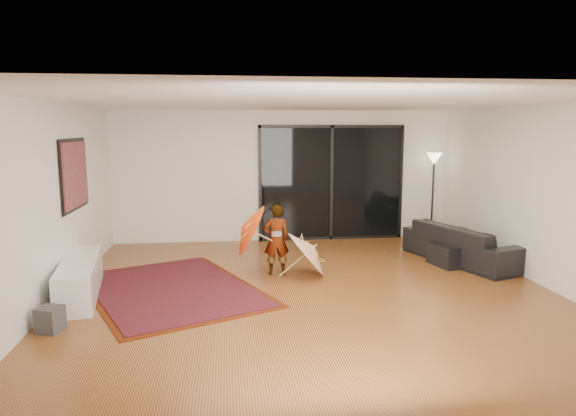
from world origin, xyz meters
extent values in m
plane|color=#935B28|center=(0.00, 0.00, 0.00)|extent=(7.00, 7.00, 0.00)
plane|color=white|center=(0.00, 0.00, 2.70)|extent=(7.00, 7.00, 0.00)
plane|color=silver|center=(0.00, 3.50, 1.35)|extent=(7.00, 0.00, 7.00)
plane|color=silver|center=(0.00, -3.50, 1.35)|extent=(7.00, 0.00, 7.00)
plane|color=silver|center=(-3.50, 0.00, 1.35)|extent=(0.00, 7.00, 7.00)
plane|color=silver|center=(3.50, 0.00, 1.35)|extent=(0.00, 7.00, 7.00)
cube|color=black|center=(1.00, 3.47, 1.20)|extent=(3.00, 0.04, 2.40)
cube|color=black|center=(1.00, 3.45, 2.37)|extent=(3.06, 0.06, 0.06)
cube|color=black|center=(1.00, 3.45, 0.03)|extent=(3.06, 0.06, 0.06)
cube|color=black|center=(1.00, 3.45, 1.20)|extent=(0.06, 0.06, 2.40)
cube|color=black|center=(-3.48, 1.00, 1.65)|extent=(0.02, 1.28, 1.08)
cube|color=#1D4824|center=(-3.46, 1.00, 1.65)|extent=(0.03, 1.18, 0.98)
cube|color=white|center=(-3.25, 0.18, 0.26)|extent=(0.76, 1.93, 0.52)
cube|color=#424244|center=(-3.25, -1.09, 0.15)|extent=(0.33, 0.33, 0.29)
cube|color=#4F1A06|center=(-2.01, 0.32, 0.01)|extent=(3.27, 3.71, 0.01)
cube|color=maroon|center=(-2.01, 0.32, 0.01)|extent=(3.06, 3.50, 0.02)
imported|color=black|center=(2.95, 1.34, 0.33)|extent=(1.58, 2.44, 0.66)
cube|color=black|center=(2.67, 1.15, 0.18)|extent=(0.77, 0.77, 0.37)
cylinder|color=black|center=(3.10, 3.15, 0.02)|extent=(0.31, 0.31, 0.03)
cylinder|color=black|center=(3.10, 3.15, 0.84)|extent=(0.04, 0.04, 1.69)
cone|color=#FFD899|center=(3.10, 3.15, 1.71)|extent=(0.31, 0.31, 0.25)
imported|color=#999999|center=(-0.41, 0.94, 0.57)|extent=(0.43, 0.29, 1.15)
cone|color=#E43E0C|center=(-0.96, 0.89, 0.73)|extent=(0.56, 0.88, 0.85)
cylinder|color=tan|center=(-0.96, 0.89, 0.40)|extent=(0.45, 0.02, 0.26)
cylinder|color=tan|center=(-0.96, 0.89, 0.84)|extent=(0.06, 0.02, 0.04)
cone|color=beige|center=(0.19, 0.79, 0.51)|extent=(0.70, 0.87, 0.79)
cylinder|color=tan|center=(0.19, 0.79, 0.13)|extent=(0.44, 0.02, 0.37)
cylinder|color=tan|center=(0.19, 0.79, 0.62)|extent=(0.05, 0.02, 0.05)
camera|label=1|loc=(-1.17, -7.06, 2.36)|focal=32.00mm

